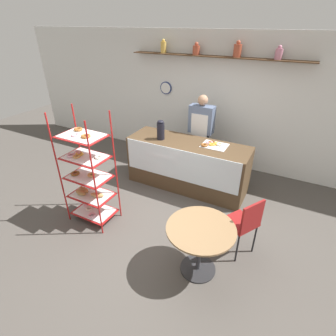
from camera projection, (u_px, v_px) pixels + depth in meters
The scene contains 9 objects.
ground_plane at pixel (156, 222), 4.22m from camera, with size 14.00×14.00×0.00m, color #4C4742.
back_wall at pixel (213, 101), 5.45m from camera, with size 10.00×0.30×2.70m.
display_counter at pixel (187, 165), 4.92m from camera, with size 2.23×0.72×0.92m.
pastry_rack at pixel (88, 177), 3.94m from camera, with size 0.70×0.49×1.79m.
person_worker at pixel (201, 133), 5.17m from camera, with size 0.47×0.23×1.64m.
cafe_table at pixel (200, 238), 3.16m from camera, with size 0.84×0.84×0.71m.
cafe_chair at pixel (245, 222), 3.39m from camera, with size 0.52×0.52×0.90m.
coffee_carafe at pixel (161, 130), 4.74m from camera, with size 0.14×0.14×0.36m.
donut_tray_counter at pixel (213, 144), 4.57m from camera, with size 0.44×0.35×0.05m.
Camera 1 is at (1.68, -2.79, 2.84)m, focal length 28.00 mm.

